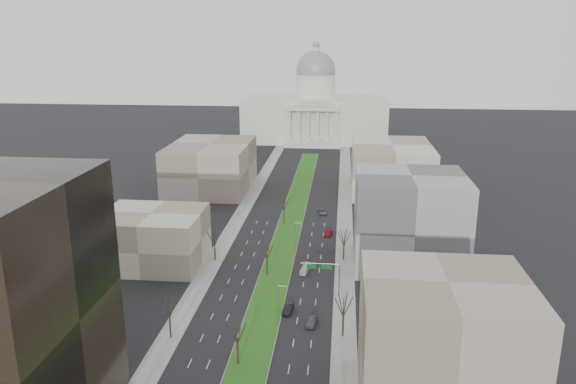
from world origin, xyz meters
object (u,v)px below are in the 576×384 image
Objects in this scene: car_black at (288,308)px; car_grey_near at (312,321)px; car_red at (328,232)px; box_van at (305,269)px; car_grey_far at (322,212)px.

car_grey_near is at bearing -37.52° from car_black.
car_black is 0.97× the size of car_red.
box_van reaches higher than car_red.
car_grey_near is 0.79× the size of box_van.
car_grey_far is (-0.82, 75.77, -0.11)m from car_grey_near.
car_grey_near is 75.77m from car_grey_far.
car_black is 0.81× the size of box_van.
car_grey_near is at bearing -74.26° from box_van.
car_grey_far is at bearing 96.05° from box_van.
car_red reaches higher than car_grey_far.
car_grey_near reaches higher than car_grey_far.
car_grey_near is 7.53m from car_black.
car_grey_near is 27.18m from box_van.
box_van is (-5.06, -28.16, 0.12)m from car_red.
car_black is at bearing -93.83° from car_red.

